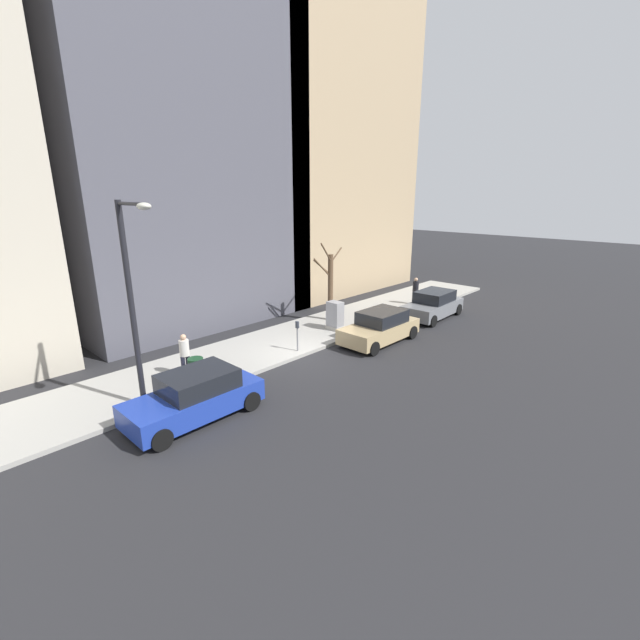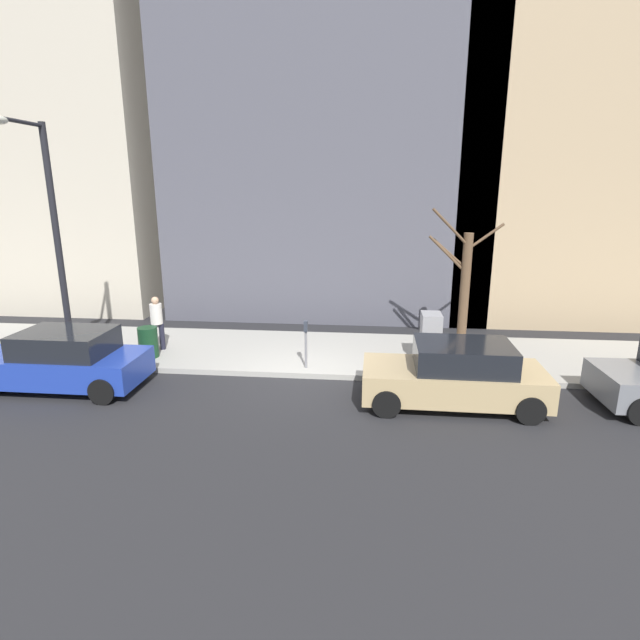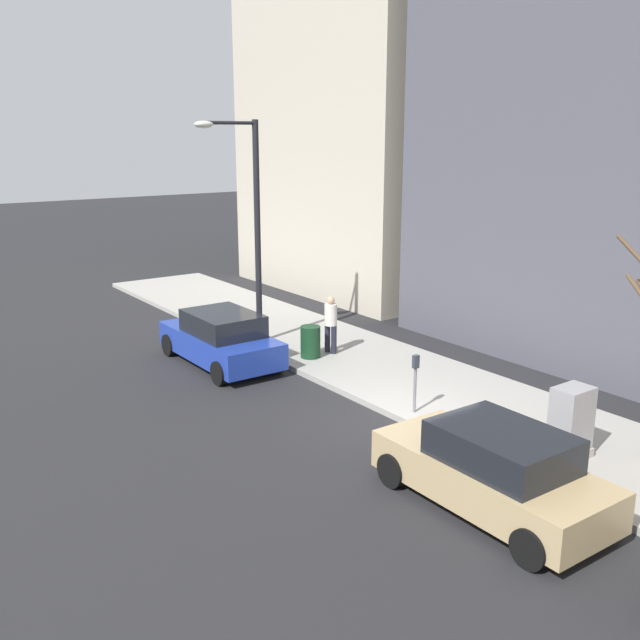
% 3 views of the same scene
% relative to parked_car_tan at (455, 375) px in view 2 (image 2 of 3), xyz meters
% --- Properties ---
extents(ground_plane, '(120.00, 120.00, 0.00)m').
position_rel_parked_car_tan_xyz_m(ground_plane, '(1.26, 3.76, -0.74)').
color(ground_plane, '#232326').
extents(sidewalk, '(4.00, 36.00, 0.15)m').
position_rel_parked_car_tan_xyz_m(sidewalk, '(3.26, 3.76, -0.66)').
color(sidewalk, '#9E9B93').
rests_on(sidewalk, ground).
extents(parked_car_tan, '(1.95, 4.22, 1.52)m').
position_rel_parked_car_tan_xyz_m(parked_car_tan, '(0.00, 0.00, 0.00)').
color(parked_car_tan, tan).
rests_on(parked_car_tan, ground).
extents(parked_car_blue, '(1.93, 4.21, 1.52)m').
position_rel_parked_car_tan_xyz_m(parked_car_blue, '(0.04, 9.80, 0.00)').
color(parked_car_blue, '#1E389E').
rests_on(parked_car_blue, ground).
extents(parking_meter, '(0.14, 0.10, 1.35)m').
position_rel_parked_car_tan_xyz_m(parking_meter, '(1.71, 3.75, 0.24)').
color(parking_meter, slate).
rests_on(parking_meter, sidewalk).
extents(utility_box, '(0.83, 0.61, 1.43)m').
position_rel_parked_car_tan_xyz_m(utility_box, '(2.56, 0.30, 0.11)').
color(utility_box, '#A8A399').
rests_on(utility_box, sidewalk).
extents(streetlamp, '(1.97, 0.32, 6.50)m').
position_rel_parked_car_tan_xyz_m(streetlamp, '(1.54, 10.66, 3.28)').
color(streetlamp, black).
rests_on(streetlamp, sidewalk).
extents(bare_tree, '(0.73, 2.17, 4.30)m').
position_rel_parked_car_tan_xyz_m(bare_tree, '(3.86, -0.76, 1.37)').
color(bare_tree, brown).
rests_on(bare_tree, sidewalk).
extents(trash_bin, '(0.56, 0.56, 0.90)m').
position_rel_parked_car_tan_xyz_m(trash_bin, '(2.16, 8.49, -0.14)').
color(trash_bin, '#14381E').
rests_on(trash_bin, sidewalk).
extents(pedestrian_midblock, '(0.36, 0.39, 1.66)m').
position_rel_parked_car_tan_xyz_m(pedestrian_midblock, '(2.87, 8.49, 0.35)').
color(pedestrian_midblock, '#1E1E2D').
rests_on(pedestrian_midblock, sidewalk).
extents(office_tower_left, '(12.73, 12.73, 22.29)m').
position_rel_parked_car_tan_xyz_m(office_tower_left, '(13.13, -7.25, 10.41)').
color(office_tower_left, tan).
rests_on(office_tower_left, ground).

